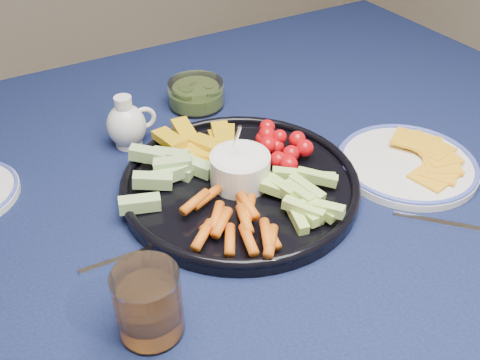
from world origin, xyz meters
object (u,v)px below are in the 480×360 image
dining_table (206,203)px  juice_tumbler (149,307)px  cheese_plate (407,162)px  crudite_platter (238,180)px  creamer_pitcher (127,125)px  pickle_bowl (196,95)px

dining_table → juice_tumbler: bearing=-127.4°
cheese_plate → crudite_platter: bearing=162.3°
creamer_pitcher → pickle_bowl: creamer_pitcher is taller
creamer_pitcher → juice_tumbler: (-0.13, -0.42, -0.00)m
cheese_plate → creamer_pitcher: bearing=141.5°
dining_table → creamer_pitcher: 0.21m
cheese_plate → dining_table: bearing=148.8°
dining_table → creamer_pitcher: (-0.09, 0.13, 0.13)m
crudite_platter → cheese_plate: size_ratio=1.62×
creamer_pitcher → juice_tumbler: creamer_pitcher is taller
crudite_platter → creamer_pitcher: bearing=115.7°
crudite_platter → juice_tumbler: size_ratio=4.05×
dining_table → cheese_plate: size_ratio=6.76×
dining_table → cheese_plate: bearing=-31.2°
dining_table → pickle_bowl: bearing=66.9°
pickle_bowl → cheese_plate: 0.45m
creamer_pitcher → cheese_plate: (0.40, -0.32, -0.03)m
cheese_plate → juice_tumbler: size_ratio=2.50×
dining_table → crudite_platter: size_ratio=4.16×
dining_table → juice_tumbler: juice_tumbler is taller
pickle_bowl → cheese_plate: size_ratio=0.47×
dining_table → crudite_platter: (0.02, -0.09, 0.11)m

